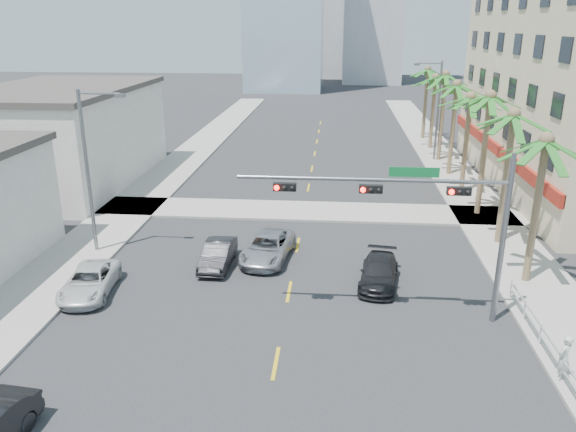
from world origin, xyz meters
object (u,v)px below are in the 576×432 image
(car_parked_far, at_px, (90,282))
(car_lane_right, at_px, (379,272))
(car_lane_left, at_px, (218,254))
(traffic_signal_mast, at_px, (426,208))
(pedestrian, at_px, (564,358))
(car_lane_center, at_px, (267,247))

(car_parked_far, height_order, car_lane_right, car_lane_right)
(car_parked_far, height_order, car_lane_left, car_lane_left)
(traffic_signal_mast, bearing_deg, car_lane_left, 154.14)
(pedestrian, bearing_deg, car_parked_far, -57.38)
(traffic_signal_mast, relative_size, pedestrian, 6.42)
(car_lane_left, bearing_deg, traffic_signal_mast, -24.90)
(car_lane_right, bearing_deg, car_parked_far, -162.96)
(car_lane_left, bearing_deg, car_lane_right, -9.19)
(car_lane_left, height_order, pedestrian, pedestrian)
(car_lane_left, height_order, car_lane_right, car_lane_left)
(car_lane_left, distance_m, car_lane_right, 8.46)
(traffic_signal_mast, relative_size, car_lane_right, 2.57)
(car_parked_far, xyz_separation_m, pedestrian, (19.70, -5.28, 0.39))
(car_lane_left, relative_size, car_lane_right, 0.92)
(car_parked_far, bearing_deg, traffic_signal_mast, -10.60)
(car_lane_right, relative_size, pedestrian, 2.50)
(car_lane_right, bearing_deg, traffic_signal_mast, -57.93)
(car_lane_center, bearing_deg, pedestrian, -33.11)
(car_lane_center, xyz_separation_m, car_lane_right, (5.82, -2.62, -0.06))
(pedestrian, bearing_deg, car_lane_left, -74.49)
(car_parked_far, distance_m, car_lane_center, 9.26)
(car_parked_far, xyz_separation_m, car_lane_left, (5.40, 3.70, 0.03))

